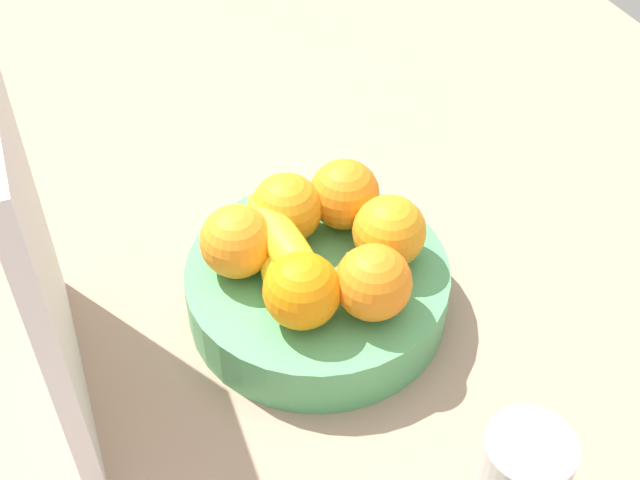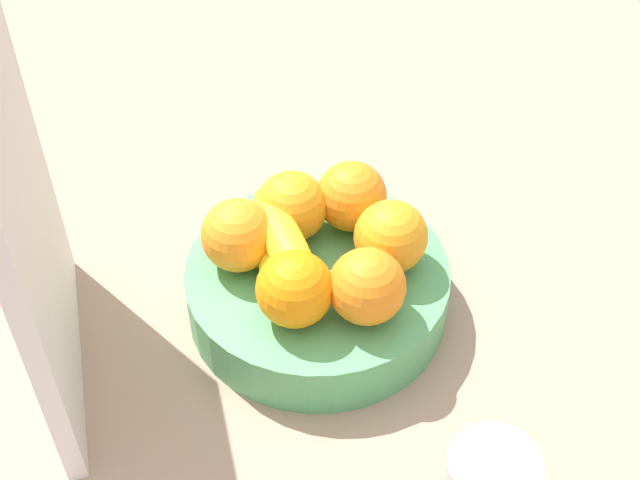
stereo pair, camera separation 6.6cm
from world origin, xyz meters
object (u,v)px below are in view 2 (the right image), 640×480
at_px(fruit_bowl, 320,287).
at_px(orange_back_right, 295,289).
at_px(orange_front_left, 389,234).
at_px(orange_back_left, 238,235).
at_px(orange_center, 292,206).
at_px(orange_top_stack, 367,287).
at_px(banana_bunch, 282,251).
at_px(cutting_board, 32,234).
at_px(orange_front_right, 351,196).

xyz_separation_m(fruit_bowl, orange_back_right, (-0.05, 0.04, 0.07)).
distance_m(orange_front_left, orange_back_left, 0.15).
bearing_deg(orange_front_left, orange_back_left, 72.12).
bearing_deg(orange_center, fruit_bowl, -168.92).
relative_size(orange_top_stack, banana_bunch, 0.43).
relative_size(orange_center, cutting_board, 0.21).
bearing_deg(cutting_board, orange_back_left, -78.26).
relative_size(orange_front_right, orange_center, 1.00).
bearing_deg(orange_front_right, orange_back_left, 98.58).
height_order(orange_front_right, banana_bunch, orange_front_right).
distance_m(orange_front_left, orange_center, 0.11).
bearing_deg(orange_center, orange_back_left, 110.71).
height_order(orange_back_right, cutting_board, cutting_board).
height_order(orange_front_left, orange_back_left, same).
xyz_separation_m(fruit_bowl, orange_front_right, (0.05, -0.05, 0.07)).
height_order(orange_front_left, orange_front_right, same).
xyz_separation_m(fruit_bowl, orange_back_left, (0.03, 0.08, 0.07)).
bearing_deg(fruit_bowl, banana_bunch, 81.36).
height_order(fruit_bowl, orange_top_stack, orange_top_stack).
bearing_deg(orange_back_right, cutting_board, 73.71).
bearing_deg(orange_back_left, fruit_bowl, -114.68).
height_order(fruit_bowl, orange_center, orange_center).
height_order(orange_front_left, orange_back_right, same).
height_order(orange_back_left, cutting_board, cutting_board).
bearing_deg(orange_top_stack, banana_bunch, 38.43).
bearing_deg(banana_bunch, orange_center, -26.84).
distance_m(orange_top_stack, banana_bunch, 0.10).
height_order(orange_front_right, cutting_board, cutting_board).
height_order(orange_center, banana_bunch, orange_center).
distance_m(orange_center, orange_back_left, 0.07).
distance_m(orange_center, banana_bunch, 0.06).
bearing_deg(orange_back_right, orange_center, -15.69).
relative_size(orange_front_left, banana_bunch, 0.43).
distance_m(orange_front_right, banana_bunch, 0.10).
bearing_deg(orange_front_right, orange_top_stack, 166.71).
bearing_deg(orange_back_left, orange_center, -69.29).
bearing_deg(orange_center, cutting_board, 100.84).
relative_size(orange_front_right, orange_back_left, 1.00).
bearing_deg(cutting_board, orange_front_left, -89.49).
bearing_deg(cutting_board, orange_top_stack, -101.67).
distance_m(fruit_bowl, orange_front_right, 0.10).
bearing_deg(orange_center, orange_back_right, 164.31).
xyz_separation_m(orange_front_left, orange_center, (0.07, 0.08, 0.00)).
distance_m(fruit_bowl, orange_front_left, 0.10).
bearing_deg(orange_top_stack, cutting_board, 73.85).
relative_size(orange_front_left, orange_back_right, 1.00).
distance_m(orange_center, orange_back_right, 0.12).
height_order(orange_front_right, orange_back_left, same).
relative_size(orange_back_left, banana_bunch, 0.43).
xyz_separation_m(orange_center, orange_back_left, (-0.02, 0.06, 0.00)).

